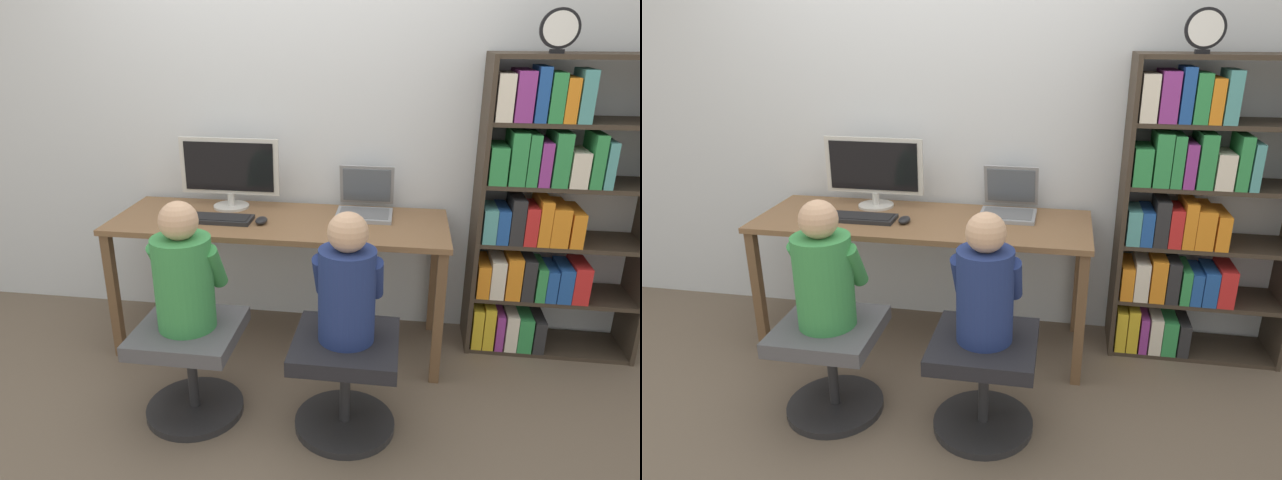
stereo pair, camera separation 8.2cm
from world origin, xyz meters
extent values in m
plane|color=brown|center=(0.00, 0.00, 0.00)|extent=(14.00, 14.00, 0.00)
cube|color=silver|center=(0.00, 0.70, 1.30)|extent=(10.00, 0.05, 2.60)
cube|color=brown|center=(0.00, 0.32, 0.75)|extent=(1.83, 0.64, 0.03)
cube|color=brown|center=(-0.87, 0.04, 0.37)|extent=(0.05, 0.05, 0.73)
cube|color=brown|center=(0.87, 0.04, 0.37)|extent=(0.05, 0.05, 0.73)
cube|color=brown|center=(-0.87, 0.60, 0.37)|extent=(0.05, 0.05, 0.73)
cube|color=brown|center=(0.87, 0.60, 0.37)|extent=(0.05, 0.05, 0.73)
cylinder|color=beige|center=(-0.32, 0.50, 0.77)|extent=(0.21, 0.21, 0.01)
cylinder|color=beige|center=(-0.32, 0.50, 0.81)|extent=(0.04, 0.04, 0.07)
cube|color=beige|center=(-0.32, 0.50, 1.00)|extent=(0.58, 0.02, 0.32)
cube|color=black|center=(-0.32, 0.48, 1.00)|extent=(0.52, 0.01, 0.28)
cube|color=gray|center=(0.46, 0.44, 0.77)|extent=(0.31, 0.25, 0.02)
cube|color=slate|center=(0.46, 0.44, 0.78)|extent=(0.27, 0.19, 0.00)
cube|color=gray|center=(0.46, 0.60, 0.90)|extent=(0.31, 0.09, 0.24)
cube|color=slate|center=(0.46, 0.59, 0.90)|extent=(0.27, 0.07, 0.20)
cube|color=#232326|center=(-0.35, 0.25, 0.77)|extent=(0.43, 0.15, 0.02)
cube|color=black|center=(-0.35, 0.25, 0.78)|extent=(0.39, 0.12, 0.00)
ellipsoid|color=black|center=(-0.08, 0.24, 0.78)|extent=(0.06, 0.10, 0.04)
cylinder|color=#262628|center=(-0.28, -0.39, 0.02)|extent=(0.46, 0.46, 0.04)
cylinder|color=#262628|center=(-0.28, -0.39, 0.22)|extent=(0.05, 0.05, 0.36)
cube|color=#4C4C51|center=(-0.28, -0.39, 0.43)|extent=(0.46, 0.46, 0.07)
cylinder|color=#262628|center=(0.45, -0.39, 0.02)|extent=(0.46, 0.46, 0.04)
cylinder|color=#262628|center=(0.45, -0.39, 0.22)|extent=(0.05, 0.05, 0.36)
cube|color=black|center=(0.45, -0.39, 0.43)|extent=(0.46, 0.46, 0.07)
cylinder|color=#388C47|center=(-0.28, -0.39, 0.68)|extent=(0.26, 0.26, 0.43)
sphere|color=tan|center=(-0.28, -0.39, 0.98)|extent=(0.17, 0.17, 0.17)
cylinder|color=#388C47|center=(-0.40, -0.32, 0.75)|extent=(0.07, 0.19, 0.24)
cylinder|color=#388C47|center=(-0.15, -0.32, 0.75)|extent=(0.07, 0.19, 0.24)
cylinder|color=navy|center=(0.45, -0.39, 0.68)|extent=(0.25, 0.25, 0.42)
sphere|color=tan|center=(0.45, -0.39, 0.96)|extent=(0.17, 0.17, 0.17)
cylinder|color=navy|center=(0.33, -0.33, 0.74)|extent=(0.07, 0.18, 0.23)
cylinder|color=navy|center=(0.57, -0.33, 0.74)|extent=(0.07, 0.18, 0.23)
cube|color=#382D23|center=(1.07, 0.50, 0.82)|extent=(0.02, 0.33, 1.63)
cube|color=#382D23|center=(1.51, 0.50, 0.01)|extent=(0.86, 0.32, 0.02)
cube|color=#382D23|center=(1.51, 0.50, 0.33)|extent=(0.86, 0.32, 0.02)
cube|color=#382D23|center=(1.51, 0.50, 0.65)|extent=(0.86, 0.32, 0.02)
cube|color=#382D23|center=(1.51, 0.50, 0.98)|extent=(0.86, 0.32, 0.02)
cube|color=#382D23|center=(1.51, 0.50, 1.30)|extent=(0.86, 0.32, 0.02)
cube|color=#382D23|center=(1.51, 0.50, 1.62)|extent=(0.86, 0.32, 0.02)
cube|color=gold|center=(1.12, 0.43, 0.14)|extent=(0.06, 0.19, 0.24)
cube|color=gold|center=(1.19, 0.47, 0.15)|extent=(0.06, 0.26, 0.25)
cube|color=#8C338C|center=(1.25, 0.47, 0.13)|extent=(0.04, 0.25, 0.21)
cube|color=silver|center=(1.31, 0.45, 0.13)|extent=(0.07, 0.22, 0.22)
cube|color=#2D8C47|center=(1.38, 0.46, 0.13)|extent=(0.08, 0.24, 0.20)
cube|color=#262628|center=(1.46, 0.46, 0.12)|extent=(0.06, 0.25, 0.19)
cube|color=orange|center=(1.13, 0.47, 0.44)|extent=(0.07, 0.25, 0.19)
cube|color=silver|center=(1.20, 0.45, 0.45)|extent=(0.07, 0.22, 0.22)
cube|color=orange|center=(1.29, 0.45, 0.47)|extent=(0.08, 0.22, 0.24)
cube|color=#262628|center=(1.36, 0.44, 0.46)|extent=(0.06, 0.20, 0.23)
cube|color=#2D8C47|center=(1.43, 0.46, 0.44)|extent=(0.05, 0.25, 0.19)
cube|color=#1E4C9E|center=(1.48, 0.45, 0.44)|extent=(0.06, 0.23, 0.18)
cube|color=#1E4C9E|center=(1.55, 0.45, 0.44)|extent=(0.07, 0.22, 0.19)
cube|color=red|center=(1.64, 0.45, 0.45)|extent=(0.08, 0.23, 0.21)
cube|color=teal|center=(1.13, 0.44, 0.76)|extent=(0.07, 0.21, 0.19)
cube|color=#1E4C9E|center=(1.20, 0.46, 0.76)|extent=(0.06, 0.24, 0.18)
cube|color=#262628|center=(1.27, 0.45, 0.79)|extent=(0.07, 0.23, 0.25)
cube|color=red|center=(1.34, 0.44, 0.77)|extent=(0.07, 0.21, 0.21)
cube|color=orange|center=(1.40, 0.48, 0.79)|extent=(0.06, 0.27, 0.24)
cube|color=orange|center=(1.48, 0.47, 0.77)|extent=(0.09, 0.27, 0.21)
cube|color=orange|center=(1.57, 0.47, 0.76)|extent=(0.07, 0.26, 0.18)
cube|color=#2D8C47|center=(1.14, 0.46, 1.09)|extent=(0.09, 0.23, 0.19)
cube|color=#2D8C47|center=(1.23, 0.47, 1.12)|extent=(0.08, 0.26, 0.27)
cube|color=#2D8C47|center=(1.30, 0.44, 1.12)|extent=(0.05, 0.20, 0.26)
cube|color=#8C338C|center=(1.36, 0.47, 1.10)|extent=(0.05, 0.25, 0.22)
cube|color=#2D8C47|center=(1.44, 0.48, 1.12)|extent=(0.08, 0.27, 0.27)
cube|color=silver|center=(1.53, 0.45, 1.08)|extent=(0.09, 0.21, 0.18)
cube|color=#2D8C47|center=(1.61, 0.45, 1.12)|extent=(0.06, 0.23, 0.27)
cube|color=teal|center=(1.67, 0.45, 1.11)|extent=(0.04, 0.22, 0.23)
cube|color=silver|center=(1.13, 0.44, 1.43)|extent=(0.08, 0.20, 0.23)
cube|color=#8C338C|center=(1.23, 0.47, 1.43)|extent=(0.08, 0.27, 0.24)
cube|color=#1E4C9E|center=(1.30, 0.45, 1.44)|extent=(0.06, 0.21, 0.26)
cube|color=#2D8C47|center=(1.37, 0.43, 1.43)|extent=(0.07, 0.18, 0.24)
cube|color=orange|center=(1.44, 0.46, 1.42)|extent=(0.06, 0.24, 0.21)
cube|color=teal|center=(1.51, 0.44, 1.44)|extent=(0.07, 0.21, 0.25)
cube|color=black|center=(1.35, 0.39, 1.64)|extent=(0.06, 0.03, 0.02)
cylinder|color=black|center=(1.35, 0.39, 1.74)|extent=(0.18, 0.02, 0.18)
cylinder|color=white|center=(1.35, 0.38, 1.74)|extent=(0.16, 0.00, 0.16)
camera|label=1|loc=(0.66, -2.57, 1.76)|focal=32.00mm
camera|label=2|loc=(0.74, -2.56, 1.76)|focal=32.00mm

